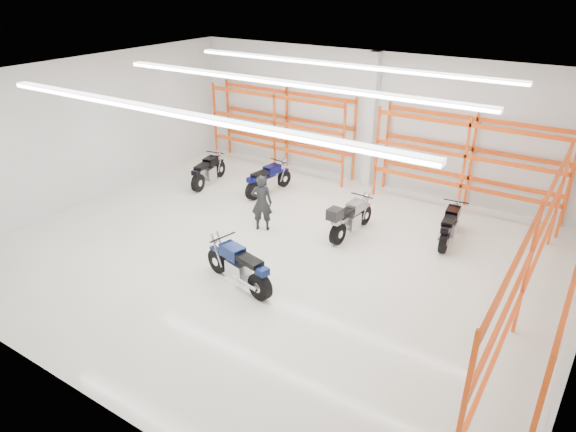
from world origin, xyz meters
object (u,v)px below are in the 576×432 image
Objects in this scene: motorcycle_main at (240,268)px; standing_man at (262,203)px; structural_column at (371,121)px; motorcycle_back_c at (348,219)px; motorcycle_back_d at (449,226)px; motorcycle_back_b at (267,180)px; motorcycle_back_a at (207,172)px.

motorcycle_main is 3.06m from standing_man.
structural_column is (1.05, 4.83, 1.42)m from standing_man.
motorcycle_back_c is 1.06× the size of motorcycle_back_d.
motorcycle_back_c is at bearing -18.95° from motorcycle_back_b.
structural_column reaches higher than motorcycle_back_c.
standing_man reaches higher than motorcycle_back_c.
motorcycle_main is 3.81m from motorcycle_back_c.
motorcycle_back_b is 3.99m from structural_column.
motorcycle_main is at bearing -124.94° from motorcycle_back_d.
standing_man reaches higher than motorcycle_back_b.
motorcycle_back_c reaches higher than motorcycle_back_d.
motorcycle_back_a is at bearing -177.10° from motorcycle_back_d.
motorcycle_back_a is 0.46× the size of structural_column.
motorcycle_back_a is 0.95× the size of motorcycle_back_c.
motorcycle_back_a is 2.25m from motorcycle_back_b.
structural_column is at bearing 47.08° from motorcycle_back_b.
motorcycle_back_c is 2.50m from standing_man.
motorcycle_back_a is (-4.92, 4.47, -0.04)m from motorcycle_main.
standing_man is at bearing -102.28° from structural_column.
motorcycle_back_c is at bearing 75.55° from motorcycle_main.
motorcycle_back_c is (3.68, -1.26, 0.06)m from motorcycle_back_b.
motorcycle_main is 1.34× the size of standing_man.
motorcycle_back_d is (2.47, 1.21, -0.06)m from motorcycle_back_c.
motorcycle_back_d is at bearing 178.38° from standing_man.
motorcycle_back_d is (3.42, 4.90, -0.04)m from motorcycle_main.
structural_column is at bearing -128.30° from standing_man.
motorcycle_back_b is (2.20, 0.47, 0.00)m from motorcycle_back_a.
structural_column is at bearing 107.71° from motorcycle_back_c.
motorcycle_back_b is at bearing 12.17° from motorcycle_back_a.
motorcycle_back_c is 0.49× the size of structural_column.
motorcycle_main is 1.06× the size of motorcycle_back_b.
motorcycle_back_b is at bearing 161.05° from motorcycle_back_c.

